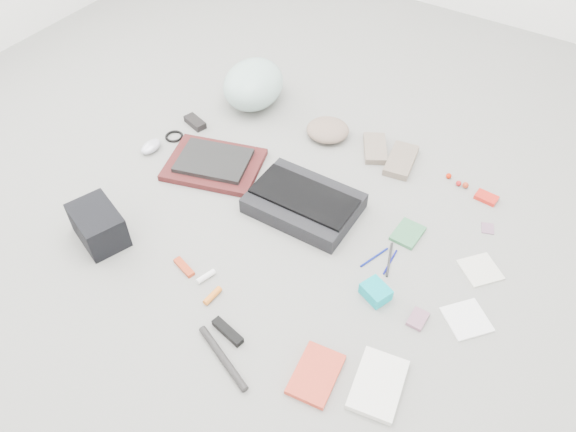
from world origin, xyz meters
The scene contains 33 objects.
ground_plane centered at (0.00, 0.00, 0.00)m, with size 4.00×4.00×0.00m, color gray.
messenger_bag centered at (0.01, 0.10, 0.03)m, with size 0.42×0.30×0.07m, color black.
bag_flap centered at (0.01, 0.10, 0.07)m, with size 0.41×0.18×0.01m, color black.
laptop_sleeve centered at (-0.45, 0.11, 0.01)m, with size 0.39×0.29×0.03m, color #4C1819.
laptop centered at (-0.45, 0.11, 0.04)m, with size 0.30×0.21×0.02m, color black.
bike_helmet centered at (-0.57, 0.59, 0.10)m, with size 0.28×0.34×0.21m, color #A6CCC3.
beanie centered at (-0.14, 0.56, 0.03)m, with size 0.19×0.18×0.07m, color gray.
mitten_left centered at (0.09, 0.58, 0.01)m, with size 0.09×0.19×0.03m, color gray.
mitten_right centered at (0.22, 0.57, 0.02)m, with size 0.11×0.21×0.03m, color gray.
power_brick centered at (-0.70, 0.30, 0.02)m, with size 0.11×0.05×0.03m, color black.
cable_coil centered at (-0.72, 0.17, 0.01)m, with size 0.08×0.08×0.01m, color black.
mouse centered at (-0.75, 0.05, 0.02)m, with size 0.06×0.11×0.04m, color silver.
camera_bag centered at (-0.56, -0.44, 0.07)m, with size 0.21×0.15×0.14m, color black.
multitool centered at (-0.20, -0.38, 0.01)m, with size 0.10×0.03×0.02m, color #AE3316.
toiletry_tube_white centered at (-0.11, -0.37, 0.01)m, with size 0.02×0.02×0.07m, color white.
toiletry_tube_orange centered at (-0.04, -0.43, 0.01)m, with size 0.02×0.02×0.08m, color orange.
u_lock centered at (0.09, -0.51, 0.01)m, with size 0.13×0.03×0.03m, color black.
bike_pump centered at (0.14, -0.60, 0.01)m, with size 0.02×0.02×0.26m, color black.
book_red centered at (0.42, -0.49, 0.01)m, with size 0.13×0.19×0.02m, color #E5422B.
book_white centered at (0.59, -0.41, 0.01)m, with size 0.14×0.22×0.02m, color silver.
notepad centered at (0.41, 0.20, 0.01)m, with size 0.10×0.13×0.01m, color #357147.
pen_blue centered at (0.36, 0.03, 0.00)m, with size 0.01×0.01×0.14m, color navy.
pen_black centered at (0.41, 0.05, 0.00)m, with size 0.01×0.01×0.16m, color black.
pen_navy centered at (0.42, 0.04, 0.00)m, with size 0.01×0.01×0.13m, color #090C68.
accordion_wallet centered at (0.44, -0.12, 0.02)m, with size 0.09×0.08×0.05m, color #03AAB5.
card_deck centered at (0.60, -0.13, 0.01)m, with size 0.05×0.08×0.01m, color #95627A.
napkin_top centered at (0.71, 0.19, 0.00)m, with size 0.13×0.13×0.01m, color silver.
napkin_bottom centered at (0.74, -0.04, 0.00)m, with size 0.14×0.14×0.01m, color white.
lollipop_a centered at (0.42, 0.59, 0.01)m, with size 0.02×0.02×0.02m, color red.
lollipop_b centered at (0.48, 0.57, 0.01)m, with size 0.02×0.02×0.02m, color red.
lollipop_c centered at (0.50, 0.57, 0.01)m, with size 0.03×0.03×0.03m, color #A7331A.
altoids_tin centered at (0.60, 0.55, 0.01)m, with size 0.09×0.06×0.02m, color red.
stamp_sheet centered at (0.66, 0.40, 0.00)m, with size 0.05×0.06×0.00m, color gray.
Camera 1 is at (0.79, -1.23, 1.62)m, focal length 35.00 mm.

